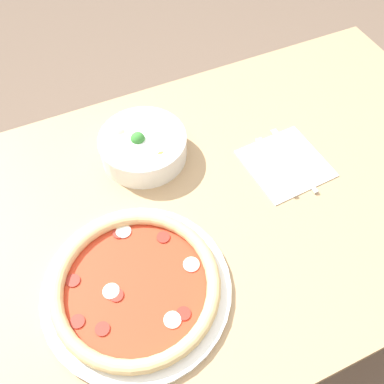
# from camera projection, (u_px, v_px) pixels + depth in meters

# --- Properties ---
(ground_plane) EXTENTS (8.00, 8.00, 0.00)m
(ground_plane) POSITION_uv_depth(u_px,v_px,m) (203.00, 322.00, 1.55)
(ground_plane) COLOR brown
(dining_table) EXTENTS (1.35, 0.79, 0.78)m
(dining_table) POSITION_uv_depth(u_px,v_px,m) (209.00, 230.00, 1.01)
(dining_table) COLOR tan
(dining_table) RESTS_ON ground_plane
(pizza) EXTENTS (0.35, 0.35, 0.04)m
(pizza) POSITION_uv_depth(u_px,v_px,m) (136.00, 287.00, 0.79)
(pizza) COLOR white
(pizza) RESTS_ON dining_table
(bowl) EXTENTS (0.20, 0.20, 0.08)m
(bowl) POSITION_uv_depth(u_px,v_px,m) (143.00, 145.00, 0.96)
(bowl) COLOR white
(bowl) RESTS_ON dining_table
(napkin) EXTENTS (0.18, 0.18, 0.00)m
(napkin) POSITION_uv_depth(u_px,v_px,m) (285.00, 163.00, 0.98)
(napkin) COLOR white
(napkin) RESTS_ON dining_table
(fork) EXTENTS (0.02, 0.18, 0.00)m
(fork) POSITION_uv_depth(u_px,v_px,m) (276.00, 167.00, 0.97)
(fork) COLOR silver
(fork) RESTS_ON napkin
(knife) EXTENTS (0.02, 0.20, 0.01)m
(knife) POSITION_uv_depth(u_px,v_px,m) (296.00, 162.00, 0.97)
(knife) COLOR silver
(knife) RESTS_ON napkin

